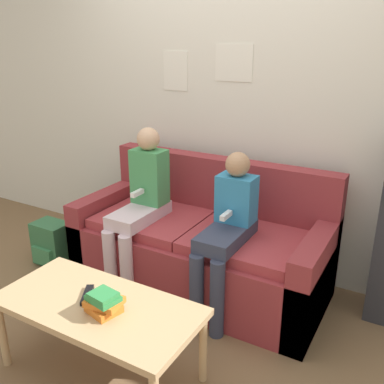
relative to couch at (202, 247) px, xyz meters
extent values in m
plane|color=brown|center=(0.00, -0.52, -0.30)|extent=(10.00, 10.00, 0.00)
cube|color=silver|center=(0.00, 0.49, 1.00)|extent=(8.00, 0.06, 2.60)
cube|color=white|center=(-0.49, 0.46, 1.18)|extent=(0.21, 0.00, 0.29)
cube|color=white|center=(0.00, 0.46, 1.25)|extent=(0.29, 0.00, 0.26)
cube|color=maroon|center=(0.00, -0.04, -0.08)|extent=(1.77, 0.80, 0.44)
cube|color=maroon|center=(0.00, 0.29, 0.37)|extent=(1.77, 0.14, 0.46)
cube|color=maroon|center=(-0.82, -0.04, 0.00)|extent=(0.14, 0.80, 0.60)
cube|color=maroon|center=(0.82, -0.04, 0.00)|extent=(0.14, 0.80, 0.60)
cube|color=#A1343A|center=(-0.37, -0.07, 0.17)|extent=(0.73, 0.64, 0.07)
cube|color=#A1343A|center=(0.37, -0.07, 0.17)|extent=(0.73, 0.64, 0.07)
cube|color=tan|center=(-0.04, -1.05, 0.12)|extent=(1.08, 0.52, 0.04)
cylinder|color=tan|center=(-0.54, -1.27, -0.10)|extent=(0.04, 0.04, 0.40)
cylinder|color=tan|center=(-0.54, -0.83, -0.10)|extent=(0.04, 0.04, 0.40)
cylinder|color=tan|center=(0.46, -0.83, -0.10)|extent=(0.04, 0.04, 0.40)
cylinder|color=silver|center=(-0.46, -0.46, -0.05)|extent=(0.09, 0.09, 0.51)
cylinder|color=silver|center=(-0.32, -0.46, -0.05)|extent=(0.09, 0.09, 0.51)
cube|color=silver|center=(-0.39, -0.21, 0.25)|extent=(0.23, 0.50, 0.09)
cube|color=#429356|center=(-0.39, -0.07, 0.49)|extent=(0.24, 0.16, 0.39)
sphere|color=tan|center=(-0.39, -0.07, 0.76)|extent=(0.16, 0.16, 0.16)
cube|color=white|center=(-0.39, -0.22, 0.41)|extent=(0.03, 0.12, 0.03)
cylinder|color=#33384C|center=(0.22, -0.46, -0.05)|extent=(0.09, 0.09, 0.51)
cylinder|color=#33384C|center=(0.36, -0.46, -0.05)|extent=(0.09, 0.09, 0.51)
cube|color=#33384C|center=(0.29, -0.21, 0.25)|extent=(0.23, 0.50, 0.09)
cube|color=teal|center=(0.29, -0.07, 0.45)|extent=(0.24, 0.16, 0.31)
sphere|color=tan|center=(0.29, -0.07, 0.68)|extent=(0.16, 0.16, 0.16)
cube|color=white|center=(0.29, -0.22, 0.39)|extent=(0.03, 0.12, 0.03)
cube|color=black|center=(-0.13, -1.03, 0.14)|extent=(0.12, 0.17, 0.02)
cube|color=orange|center=(0.04, -1.08, 0.15)|extent=(0.18, 0.17, 0.04)
cube|color=orange|center=(0.04, -1.08, 0.19)|extent=(0.18, 0.15, 0.03)
cube|color=#2D8442|center=(0.04, -1.09, 0.22)|extent=(0.17, 0.15, 0.03)
cube|color=#2D8442|center=(0.05, -1.10, 0.24)|extent=(0.14, 0.13, 0.02)
cube|color=#336B42|center=(-1.20, -0.31, -0.13)|extent=(0.28, 0.20, 0.35)
cube|color=#3D804F|center=(-1.20, -0.42, -0.20)|extent=(0.20, 0.03, 0.14)
camera|label=1|loc=(1.31, -2.42, 1.42)|focal=40.00mm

